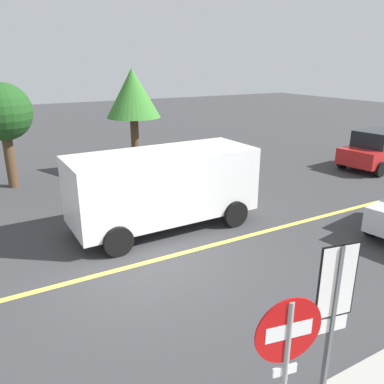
{
  "coord_description": "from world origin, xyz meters",
  "views": [
    {
      "loc": [
        -2.93,
        -7.58,
        4.51
      ],
      "look_at": [
        1.34,
        -0.0,
        1.57
      ],
      "focal_mm": 35.9,
      "sensor_mm": 36.0,
      "label": 1
    }
  ],
  "objects_px": {
    "stop_sign": "(286,360)",
    "speed_limit_sign": "(334,300)",
    "car_red_near_curb": "(378,149)",
    "tree_centre_verge": "(133,94)",
    "white_van": "(164,184)",
    "tree_left_verge": "(3,113)"
  },
  "relations": [
    {
      "from": "tree_left_verge",
      "to": "tree_centre_verge",
      "type": "distance_m",
      "value": 4.86
    },
    {
      "from": "tree_centre_verge",
      "to": "car_red_near_curb",
      "type": "bearing_deg",
      "value": -24.58
    },
    {
      "from": "car_red_near_curb",
      "to": "tree_left_verge",
      "type": "height_order",
      "value": "tree_left_verge"
    },
    {
      "from": "car_red_near_curb",
      "to": "stop_sign",
      "type": "bearing_deg",
      "value": -147.77
    },
    {
      "from": "tree_left_verge",
      "to": "white_van",
      "type": "bearing_deg",
      "value": -61.11
    },
    {
      "from": "stop_sign",
      "to": "car_red_near_curb",
      "type": "height_order",
      "value": "stop_sign"
    },
    {
      "from": "stop_sign",
      "to": "tree_centre_verge",
      "type": "bearing_deg",
      "value": 75.41
    },
    {
      "from": "car_red_near_curb",
      "to": "tree_centre_verge",
      "type": "height_order",
      "value": "tree_centre_verge"
    },
    {
      "from": "speed_limit_sign",
      "to": "white_van",
      "type": "relative_size",
      "value": 0.48
    },
    {
      "from": "stop_sign",
      "to": "speed_limit_sign",
      "type": "distance_m",
      "value": 1.12
    },
    {
      "from": "stop_sign",
      "to": "tree_centre_verge",
      "type": "height_order",
      "value": "tree_centre_verge"
    },
    {
      "from": "white_van",
      "to": "tree_centre_verge",
      "type": "distance_m",
      "value": 6.2
    },
    {
      "from": "speed_limit_sign",
      "to": "tree_centre_verge",
      "type": "height_order",
      "value": "tree_centre_verge"
    },
    {
      "from": "tree_left_verge",
      "to": "car_red_near_curb",
      "type": "bearing_deg",
      "value": -18.92
    },
    {
      "from": "speed_limit_sign",
      "to": "tree_left_verge",
      "type": "distance_m",
      "value": 13.2
    },
    {
      "from": "speed_limit_sign",
      "to": "tree_left_verge",
      "type": "height_order",
      "value": "tree_left_verge"
    },
    {
      "from": "speed_limit_sign",
      "to": "tree_centre_verge",
      "type": "xyz_separation_m",
      "value": [
        2.25,
        12.39,
        1.53
      ]
    },
    {
      "from": "tree_left_verge",
      "to": "tree_centre_verge",
      "type": "height_order",
      "value": "tree_centre_verge"
    },
    {
      "from": "stop_sign",
      "to": "tree_left_verge",
      "type": "bearing_deg",
      "value": 96.43
    },
    {
      "from": "car_red_near_curb",
      "to": "tree_centre_verge",
      "type": "xyz_separation_m",
      "value": [
        -9.77,
        4.47,
        2.45
      ]
    },
    {
      "from": "white_van",
      "to": "tree_centre_verge",
      "type": "height_order",
      "value": "tree_centre_verge"
    },
    {
      "from": "stop_sign",
      "to": "white_van",
      "type": "relative_size",
      "value": 0.45
    }
  ]
}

